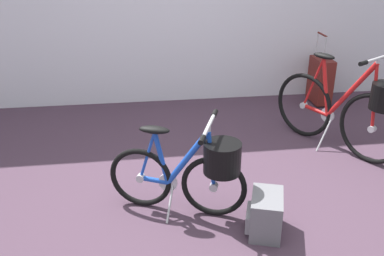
{
  "coord_description": "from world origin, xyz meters",
  "views": [
    {
      "loc": [
        -0.49,
        -2.6,
        1.88
      ],
      "look_at": [
        -0.1,
        0.33,
        0.55
      ],
      "focal_mm": 40.97,
      "sensor_mm": 36.0,
      "label": 1
    }
  ],
  "objects_px": {
    "folding_bike_foreground": "(194,169)",
    "display_bike_left": "(349,108)",
    "rolling_suitcase": "(320,80)",
    "backpack_on_floor": "(265,214)"
  },
  "relations": [
    {
      "from": "folding_bike_foreground",
      "to": "display_bike_left",
      "type": "height_order",
      "value": "display_bike_left"
    },
    {
      "from": "display_bike_left",
      "to": "rolling_suitcase",
      "type": "bearing_deg",
      "value": 77.58
    },
    {
      "from": "folding_bike_foreground",
      "to": "display_bike_left",
      "type": "relative_size",
      "value": 0.81
    },
    {
      "from": "backpack_on_floor",
      "to": "rolling_suitcase",
      "type": "bearing_deg",
      "value": 59.95
    },
    {
      "from": "display_bike_left",
      "to": "folding_bike_foreground",
      "type": "bearing_deg",
      "value": -153.03
    },
    {
      "from": "rolling_suitcase",
      "to": "backpack_on_floor",
      "type": "distance_m",
      "value": 2.68
    },
    {
      "from": "folding_bike_foreground",
      "to": "backpack_on_floor",
      "type": "relative_size",
      "value": 2.64
    },
    {
      "from": "folding_bike_foreground",
      "to": "rolling_suitcase",
      "type": "height_order",
      "value": "rolling_suitcase"
    },
    {
      "from": "folding_bike_foreground",
      "to": "backpack_on_floor",
      "type": "bearing_deg",
      "value": -32.82
    },
    {
      "from": "display_bike_left",
      "to": "rolling_suitcase",
      "type": "height_order",
      "value": "display_bike_left"
    }
  ]
}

